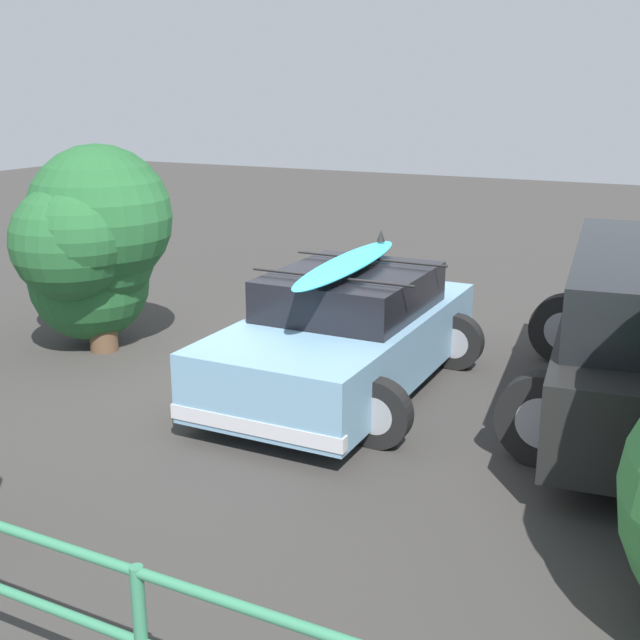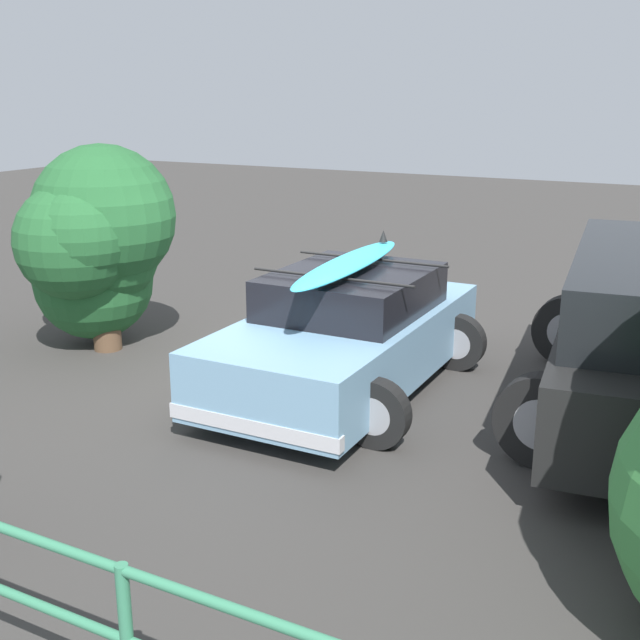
% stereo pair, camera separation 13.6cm
% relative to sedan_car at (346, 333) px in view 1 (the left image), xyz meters
% --- Properties ---
extents(ground_plane, '(44.00, 44.00, 0.02)m').
position_rel_sedan_car_xyz_m(ground_plane, '(0.71, -0.15, -0.64)').
color(ground_plane, '#383533').
rests_on(ground_plane, ground).
extents(sedan_car, '(2.45, 3.93, 1.59)m').
position_rel_sedan_car_xyz_m(sedan_car, '(0.00, 0.00, 0.00)').
color(sedan_car, '#729EBC').
rests_on(sedan_car, ground).
extents(railing_fence, '(8.78, 0.14, 0.97)m').
position_rel_sedan_car_xyz_m(railing_fence, '(-1.16, 4.96, 0.03)').
color(railing_fence, '#387F5B').
rests_on(railing_fence, ground).
extents(bush_near_left, '(2.25, 2.30, 2.58)m').
position_rel_sedan_car_xyz_m(bush_near_left, '(3.48, 0.08, 0.75)').
color(bush_near_left, brown).
rests_on(bush_near_left, ground).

